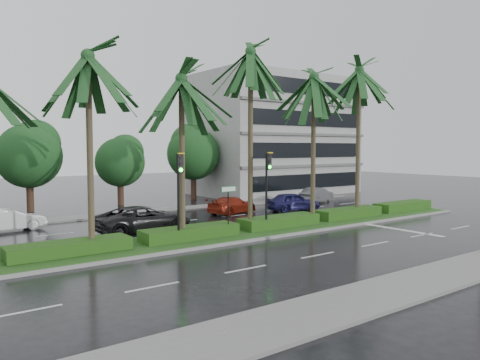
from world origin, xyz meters
TOP-DOWN VIEW (x-y plane):
  - ground at (0.00, 0.00)m, footprint 120.00×120.00m
  - near_sidewalk at (0.00, -10.20)m, footprint 40.00×2.40m
  - far_sidewalk at (0.00, 12.00)m, footprint 40.00×2.00m
  - median at (0.00, 1.00)m, footprint 36.00×4.00m
  - hedge at (0.00, 1.00)m, footprint 35.20×1.40m
  - lane_markings at (3.04, -0.43)m, footprint 34.00×13.06m
  - palm_row at (-1.24, 1.02)m, footprint 26.30×4.20m
  - signal_median_left at (-4.00, 0.30)m, footprint 0.34×0.42m
  - signal_median_right at (1.50, 0.30)m, footprint 0.34×0.42m
  - street_sign at (-1.00, 0.48)m, footprint 0.95×0.09m
  - bg_trees at (0.72, 17.59)m, footprint 32.51×4.80m
  - building at (17.00, 18.00)m, footprint 16.00×10.00m
  - car_white at (-9.81, 9.67)m, footprint 1.60×3.90m
  - car_darkgrey at (-3.88, 4.64)m, footprint 2.64×5.49m
  - car_red at (4.50, 7.89)m, footprint 2.77×4.52m
  - car_blue at (9.00, 6.33)m, footprint 2.51×4.38m
  - car_grey at (14.34, 9.06)m, footprint 2.49×4.22m

SIDE VIEW (x-z plane):
  - ground at x=0.00m, z-range 0.00..0.00m
  - lane_markings at x=3.04m, z-range 0.00..0.01m
  - near_sidewalk at x=0.00m, z-range 0.00..0.12m
  - far_sidewalk at x=0.00m, z-range 0.00..0.12m
  - median at x=0.00m, z-range 0.00..0.16m
  - hedge at x=0.00m, z-range 0.15..0.75m
  - car_red at x=4.50m, z-range 0.00..1.22m
  - car_white at x=-9.81m, z-range 0.00..1.26m
  - car_grey at x=14.34m, z-range 0.00..1.31m
  - car_blue at x=9.00m, z-range 0.00..1.40m
  - car_darkgrey at x=-3.88m, z-range 0.00..1.51m
  - street_sign at x=-1.00m, z-range 0.82..3.42m
  - signal_median_left at x=-4.00m, z-range 0.82..5.18m
  - signal_median_right at x=1.50m, z-range 0.82..5.18m
  - bg_trees at x=0.72m, z-range 0.78..7.71m
  - building at x=17.00m, z-range 0.00..12.00m
  - palm_row at x=-1.24m, z-range 2.92..13.59m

